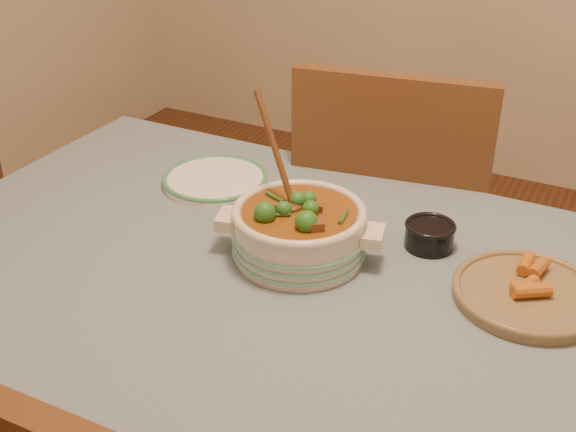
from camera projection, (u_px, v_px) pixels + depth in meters
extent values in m
cube|color=brown|center=(306.00, 310.00, 1.30)|extent=(1.60, 1.00, 0.05)
cube|color=slate|center=(306.00, 297.00, 1.28)|extent=(1.68, 1.08, 0.01)
cylinder|color=brown|center=(145.00, 265.00, 2.10)|extent=(0.07, 0.07, 0.70)
cylinder|color=beige|center=(299.00, 234.00, 1.37)|extent=(0.30, 0.30, 0.10)
torus|color=beige|center=(299.00, 212.00, 1.35)|extent=(0.26, 0.26, 0.02)
cube|color=beige|center=(373.00, 236.00, 1.34)|extent=(0.05, 0.07, 0.02)
cube|color=beige|center=(229.00, 219.00, 1.39)|extent=(0.05, 0.07, 0.02)
cylinder|color=brown|center=(299.00, 215.00, 1.35)|extent=(0.22, 0.22, 0.02)
cylinder|color=white|center=(215.00, 180.00, 1.66)|extent=(0.30, 0.30, 0.02)
torus|color=#3F8B5E|center=(215.00, 177.00, 1.66)|extent=(0.24, 0.24, 0.01)
cylinder|color=black|center=(429.00, 236.00, 1.41)|extent=(0.11, 0.11, 0.05)
torus|color=black|center=(431.00, 226.00, 1.40)|extent=(0.10, 0.10, 0.01)
cylinder|color=black|center=(430.00, 230.00, 1.41)|extent=(0.08, 0.08, 0.01)
cylinder|color=#8E6F4E|center=(527.00, 295.00, 1.27)|extent=(0.30, 0.30, 0.02)
torus|color=#8E6F4E|center=(528.00, 291.00, 1.26)|extent=(0.26, 0.26, 0.01)
cube|color=brown|center=(397.00, 226.00, 2.00)|extent=(0.53, 0.53, 0.04)
cube|color=brown|center=(388.00, 177.00, 1.71)|extent=(0.47, 0.12, 0.50)
cylinder|color=brown|center=(467.00, 275.00, 2.24)|extent=(0.04, 0.04, 0.50)
cylinder|color=brown|center=(342.00, 253.00, 2.35)|extent=(0.04, 0.04, 0.50)
cylinder|color=brown|center=(450.00, 355.00, 1.91)|extent=(0.04, 0.04, 0.50)
cylinder|color=brown|center=(306.00, 326.00, 2.02)|extent=(0.04, 0.04, 0.50)
cylinder|color=brown|center=(21.00, 325.00, 2.08)|extent=(0.04, 0.04, 0.42)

